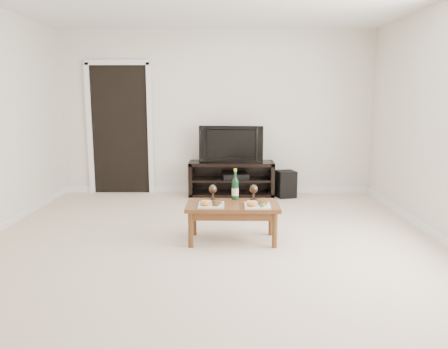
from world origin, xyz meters
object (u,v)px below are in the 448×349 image
Objects in this scene: subwoofer at (286,184)px; coffee_table at (233,222)px; television at (232,144)px; media_console at (231,179)px.

subwoofer is 2.30m from coffee_table.
television is at bearing 89.76° from coffee_table.
coffee_table is at bearing -90.24° from media_console.
media_console reaches higher than coffee_table.
coffee_table is (-0.86, -2.13, 0.00)m from subwoofer.
media_console is 1.35× the size of television.
television is 1.06m from subwoofer.
television is at bearing 160.67° from subwoofer.
television is (0.00, 0.00, 0.56)m from media_console.
coffee_table is at bearing -84.85° from television.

